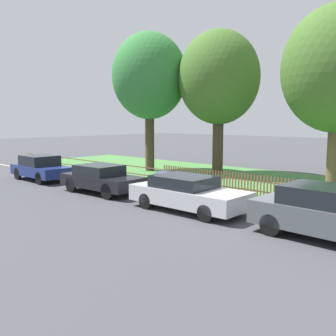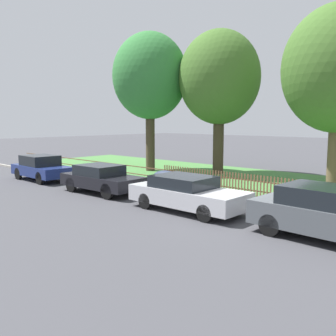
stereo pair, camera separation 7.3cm
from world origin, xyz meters
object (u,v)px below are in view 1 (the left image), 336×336
covered_motorcycle (168,179)px  parked_car_red_compact (325,212)px  tree_nearest_kerb (149,77)px  parked_car_silver_hatchback (41,168)px  parked_car_black_saloon (101,178)px  tree_behind_motorcycle (219,78)px  parked_car_navy_estate (187,193)px

covered_motorcycle → parked_car_red_compact: bearing=-12.0°
tree_nearest_kerb → parked_car_silver_hatchback: bearing=-103.2°
parked_car_red_compact → tree_nearest_kerb: (-13.45, 6.64, 5.20)m
parked_car_black_saloon → tree_behind_motorcycle: 9.92m
parked_car_silver_hatchback → parked_car_red_compact: parked_car_red_compact is taller
parked_car_black_saloon → parked_car_navy_estate: parked_car_navy_estate is taller
parked_car_red_compact → tree_behind_motorcycle: (-9.46, 8.46, 4.95)m
tree_behind_motorcycle → parked_car_black_saloon: bearing=-91.8°
tree_nearest_kerb → parked_car_red_compact: bearing=-26.3°
parked_car_silver_hatchback → tree_nearest_kerb: bearing=77.7°
parked_car_silver_hatchback → covered_motorcycle: 7.59m
parked_car_silver_hatchback → parked_car_black_saloon: bearing=0.8°
parked_car_silver_hatchback → parked_car_navy_estate: bearing=1.0°
parked_car_red_compact → tree_behind_motorcycle: bearing=140.2°
covered_motorcycle → tree_nearest_kerb: size_ratio=0.23×
parked_car_black_saloon → tree_behind_motorcycle: tree_behind_motorcycle is taller
covered_motorcycle → tree_behind_motorcycle: (-1.68, 6.28, 5.10)m
parked_car_silver_hatchback → tree_nearest_kerb: size_ratio=0.45×
parked_car_navy_estate → parked_car_black_saloon: bearing=179.8°
parked_car_navy_estate → covered_motorcycle: parked_car_navy_estate is taller
parked_car_black_saloon → tree_behind_motorcycle: (0.26, 8.54, 5.03)m
parked_car_navy_estate → tree_behind_motorcycle: tree_behind_motorcycle is taller
parked_car_red_compact → covered_motorcycle: size_ratio=2.00×
parked_car_silver_hatchback → tree_nearest_kerb: tree_nearest_kerb is taller
parked_car_red_compact → tree_behind_motorcycle: 13.62m
covered_motorcycle → parked_car_black_saloon: bearing=-127.0°
parked_car_silver_hatchback → parked_car_navy_estate: 10.24m
parked_car_red_compact → covered_motorcycle: (-7.78, 2.18, -0.15)m
parked_car_black_saloon → tree_nearest_kerb: size_ratio=0.47×
tree_nearest_kerb → parked_car_black_saloon: bearing=-61.0°
parked_car_navy_estate → tree_nearest_kerb: size_ratio=0.50×
parked_car_red_compact → parked_car_silver_hatchback: bearing=-177.7°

